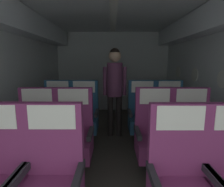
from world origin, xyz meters
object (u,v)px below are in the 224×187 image
(seat_b_left_aisle, at_px, (74,138))
(seat_b_right_aisle, at_px, (192,138))
(seat_a_right_window, at_px, (181,184))
(seat_c_left_window, at_px, (58,116))
(seat_b_right_window, at_px, (155,137))
(seat_b_left_window, at_px, (37,137))
(seat_c_right_window, at_px, (143,116))
(seat_c_right_aisle, at_px, (170,116))
(flight_attendant, at_px, (115,83))
(seat_a_left_aisle, at_px, (52,182))
(seat_c_left_aisle, at_px, (84,117))

(seat_b_left_aisle, xyz_separation_m, seat_b_right_aisle, (1.50, 0.00, 0.00))
(seat_a_right_window, xyz_separation_m, seat_b_left_aisle, (-1.03, 0.87, 0.00))
(seat_b_left_aisle, height_order, seat_c_left_window, same)
(seat_b_left_aisle, height_order, seat_b_right_window, same)
(seat_b_right_aisle, bearing_deg, seat_b_right_window, 178.32)
(seat_b_left_window, bearing_deg, seat_b_right_aisle, -0.04)
(seat_b_right_window, xyz_separation_m, seat_c_right_window, (-0.01, 0.87, 0.00))
(seat_b_left_aisle, distance_m, seat_c_left_window, 1.01)
(seat_b_left_window, relative_size, seat_b_right_aisle, 1.00)
(seat_c_right_aisle, xyz_separation_m, flight_attendant, (-0.96, 0.25, 0.56))
(seat_b_left_aisle, bearing_deg, seat_c_right_aisle, 30.99)
(seat_b_right_aisle, height_order, seat_c_left_window, same)
(seat_b_left_aisle, relative_size, seat_c_right_window, 1.00)
(seat_a_left_aisle, height_order, seat_c_right_window, same)
(seat_a_right_window, relative_size, seat_c_left_aisle, 1.00)
(seat_b_left_window, relative_size, flight_attendant, 0.66)
(seat_a_right_window, distance_m, seat_c_right_aisle, 1.83)
(seat_b_left_aisle, distance_m, seat_b_right_aisle, 1.50)
(seat_a_right_window, height_order, seat_b_left_aisle, same)
(seat_a_right_window, height_order, seat_c_right_aisle, same)
(seat_b_left_aisle, xyz_separation_m, flight_attendant, (0.54, 1.15, 0.56))
(seat_b_right_window, distance_m, seat_c_left_aisle, 1.34)
(seat_a_left_aisle, bearing_deg, seat_c_left_aisle, 90.12)
(seat_c_right_aisle, bearing_deg, seat_a_left_aisle, -130.42)
(seat_a_right_window, bearing_deg, seat_b_right_aisle, 62.10)
(seat_c_right_aisle, height_order, flight_attendant, flight_attendant)
(seat_a_right_window, relative_size, flight_attendant, 0.66)
(seat_b_left_window, bearing_deg, seat_b_left_aisle, -0.66)
(seat_c_left_window, bearing_deg, seat_b_right_window, -30.55)
(seat_c_left_aisle, distance_m, seat_c_right_aisle, 1.49)
(seat_c_left_aisle, distance_m, flight_attendant, 0.82)
(seat_a_left_aisle, height_order, seat_c_left_aisle, same)
(seat_b_left_aisle, relative_size, seat_c_left_aisle, 1.00)
(seat_b_left_window, relative_size, seat_c_left_aisle, 1.00)
(flight_attendant, bearing_deg, seat_c_right_aisle, -6.10)
(seat_c_left_aisle, xyz_separation_m, seat_c_right_aisle, (1.49, 0.02, 0.00))
(seat_b_left_aisle, distance_m, seat_c_right_window, 1.35)
(seat_b_left_aisle, height_order, flight_attendant, flight_attendant)
(seat_b_left_aisle, xyz_separation_m, seat_b_right_window, (1.03, 0.02, 0.00))
(seat_b_right_aisle, bearing_deg, seat_c_right_aisle, 89.93)
(seat_c_right_aisle, bearing_deg, seat_a_right_window, -104.72)
(flight_attendant, bearing_deg, seat_c_right_window, -19.64)
(seat_a_left_aisle, xyz_separation_m, seat_c_right_aisle, (1.49, 1.75, 0.00))
(seat_b_left_window, height_order, seat_b_right_aisle, same)
(seat_b_left_aisle, relative_size, seat_b_right_aisle, 1.00)
(seat_b_left_window, relative_size, seat_b_left_aisle, 1.00)
(seat_b_left_window, xyz_separation_m, seat_b_right_window, (1.50, 0.01, 0.00))
(seat_b_left_aisle, distance_m, flight_attendant, 1.39)
(seat_b_left_aisle, relative_size, flight_attendant, 0.66)
(flight_attendant, bearing_deg, seat_b_right_aisle, -41.59)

